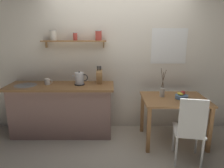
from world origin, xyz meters
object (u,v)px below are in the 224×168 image
dining_chair_near (189,128)px  fruit_bowl (181,96)px  dining_table (173,105)px  coffee_mug_by_sink (47,82)px  electric_kettle (79,79)px  twig_vase (162,92)px  knife_block (99,77)px

dining_chair_near → fruit_bowl: bearing=84.8°
dining_table → coffee_mug_by_sink: (-2.14, 0.29, 0.32)m
dining_chair_near → electric_kettle: 1.91m
twig_vase → fruit_bowl: bearing=-23.7°
dining_table → fruit_bowl: size_ratio=5.10×
dining_table → electric_kettle: bearing=170.2°
knife_block → twig_vase: bearing=-14.3°
fruit_bowl → electric_kettle: bearing=169.5°
electric_kettle → coffee_mug_by_sink: size_ratio=1.93×
electric_kettle → fruit_bowl: bearing=-10.5°
dining_table → dining_chair_near: dining_chair_near is taller
dining_chair_near → knife_block: bearing=142.8°
fruit_bowl → knife_block: 1.41m
electric_kettle → knife_block: knife_block is taller
dining_chair_near → electric_kettle: bearing=151.2°
fruit_bowl → electric_kettle: (-1.67, 0.31, 0.21)m
dining_chair_near → coffee_mug_by_sink: 2.40m
fruit_bowl → electric_kettle: 1.71m
twig_vase → electric_kettle: bearing=172.4°
dining_table → dining_chair_near: (0.04, -0.62, -0.11)m
coffee_mug_by_sink → electric_kettle: bearing=-1.4°
fruit_bowl → twig_vase: size_ratio=0.42×
dining_chair_near → twig_vase: bearing=108.0°
electric_kettle → twig_vase: bearing=-7.6°
dining_table → electric_kettle: (-1.58, 0.27, 0.38)m
knife_block → coffee_mug_by_sink: 0.90m
electric_kettle → knife_block: 0.35m
dining_table → fruit_bowl: (0.10, -0.04, 0.17)m
knife_block → coffee_mug_by_sink: bearing=-175.5°
fruit_bowl → twig_vase: twig_vase is taller
dining_table → fruit_bowl: fruit_bowl is taller
knife_block → electric_kettle: bearing=-166.0°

